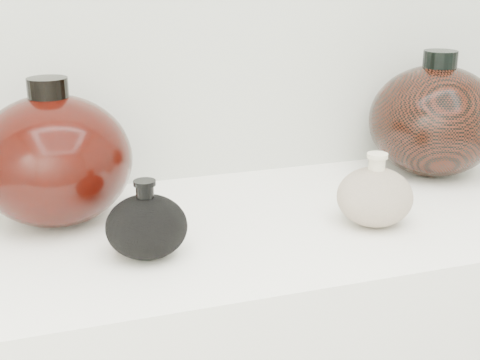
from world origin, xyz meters
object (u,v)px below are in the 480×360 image
object	(u,v)px
cream_gourd_vase	(375,196)
black_gourd_vase	(147,226)
right_round_pot	(434,120)
left_round_pot	(54,160)

from	to	relation	value
cream_gourd_vase	black_gourd_vase	bearing A→B (deg)	-179.49
right_round_pot	black_gourd_vase	bearing A→B (deg)	-161.49
left_round_pot	right_round_pot	size ratio (longest dim) A/B	0.86
cream_gourd_vase	right_round_pot	world-z (taller)	right_round_pot
cream_gourd_vase	left_round_pot	size ratio (longest dim) A/B	0.50
black_gourd_vase	cream_gourd_vase	distance (m)	0.37
right_round_pot	cream_gourd_vase	bearing A→B (deg)	-140.08
cream_gourd_vase	right_round_pot	distance (m)	0.32
cream_gourd_vase	right_round_pot	size ratio (longest dim) A/B	0.43
black_gourd_vase	left_round_pot	xyz separation A→B (m)	(-0.11, 0.18, 0.06)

